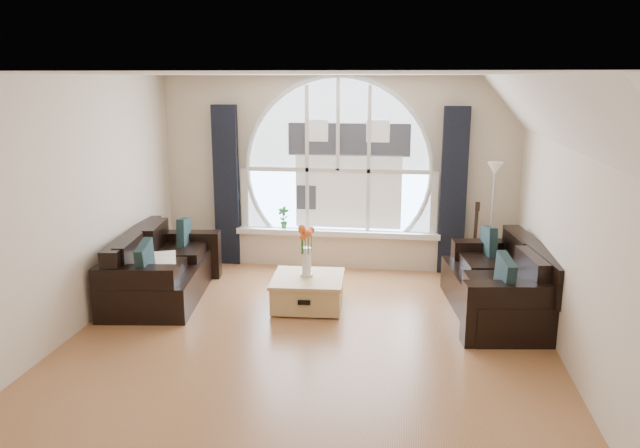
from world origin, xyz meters
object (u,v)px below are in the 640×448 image
Objects in this scene: sofa_right at (499,281)px; vase_flowers at (306,244)px; sofa_left at (163,266)px; potted_plant at (283,217)px; floor_lamp at (491,222)px; guitar at (475,238)px; coffee_chest at (308,290)px.

vase_flowers is (-2.23, -0.02, 0.36)m from sofa_right.
sofa_left is 1.98m from potted_plant.
floor_lamp reaches higher than sofa_left.
guitar is 2.69m from potted_plant.
sofa_left is at bearing -163.22° from floor_lamp.
sofa_left is at bearing 171.87° from sofa_right.
guitar is (-0.18, 0.16, -0.27)m from floor_lamp.
potted_plant is at bearing -172.56° from guitar.
sofa_left is 5.83× the size of potted_plant.
floor_lamp is (2.25, 1.31, 0.60)m from coffee_chest.
coffee_chest is 1.19× the size of vase_flowers.
sofa_right is 2.22m from coffee_chest.
sofa_left is at bearing 178.58° from vase_flowers.
coffee_chest is at bearing -69.25° from potted_plant.
guitar is at bearing 87.63° from sofa_right.
sofa_right is 1.31m from floor_lamp.
floor_lamp reaches higher than vase_flowers.
floor_lamp is at bearing -6.14° from potted_plant.
potted_plant reaches higher than sofa_left.
vase_flowers is 0.44× the size of floor_lamp.
sofa_left is 0.97× the size of sofa_right.
vase_flowers is 2.55m from guitar.
vase_flowers is 2.21× the size of potted_plant.
vase_flowers reaches higher than potted_plant.
sofa_right is 1.19× the size of floor_lamp.
coffee_chest is at bearing 173.78° from sofa_right.
sofa_right is 6.02× the size of potted_plant.
coffee_chest is at bearing -133.97° from guitar.
coffee_chest is at bearing -60.40° from vase_flowers.
vase_flowers is at bearing 172.78° from sofa_right.
vase_flowers reaches higher than sofa_right.
coffee_chest is 1.81m from potted_plant.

